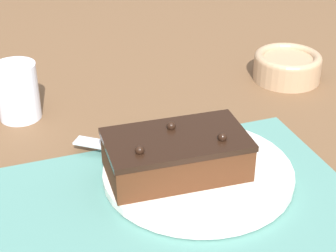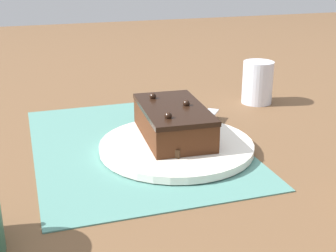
# 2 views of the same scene
# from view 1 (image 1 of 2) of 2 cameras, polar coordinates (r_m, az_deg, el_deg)

# --- Properties ---
(ground_plane) EXTENTS (3.00, 3.00, 0.00)m
(ground_plane) POSITION_cam_1_polar(r_m,az_deg,el_deg) (0.70, 1.17, -8.71)
(ground_plane) COLOR brown
(placemat_woven) EXTENTS (0.46, 0.34, 0.00)m
(placemat_woven) POSITION_cam_1_polar(r_m,az_deg,el_deg) (0.70, 1.17, -8.58)
(placemat_woven) COLOR slate
(placemat_woven) RESTS_ON ground_plane
(cake_plate) EXTENTS (0.25, 0.25, 0.01)m
(cake_plate) POSITION_cam_1_polar(r_m,az_deg,el_deg) (0.75, 3.07, -4.74)
(cake_plate) COLOR white
(cake_plate) RESTS_ON placemat_woven
(chocolate_cake) EXTENTS (0.19, 0.11, 0.06)m
(chocolate_cake) POSITION_cam_1_polar(r_m,az_deg,el_deg) (0.73, 0.84, -2.89)
(chocolate_cake) COLOR #472614
(chocolate_cake) RESTS_ON cake_plate
(serving_knife) EXTENTS (0.21, 0.17, 0.01)m
(serving_knife) POSITION_cam_1_polar(r_m,az_deg,el_deg) (0.76, 1.87, -3.17)
(serving_knife) COLOR #472D19
(serving_knife) RESTS_ON cake_plate
(drinking_glass) EXTENTS (0.07, 0.07, 0.09)m
(drinking_glass) POSITION_cam_1_polar(r_m,az_deg,el_deg) (0.91, -15.04, 3.41)
(drinking_glass) COLOR white
(drinking_glass) RESTS_ON ground_plane
(small_bowl) EXTENTS (0.12, 0.12, 0.05)m
(small_bowl) POSITION_cam_1_polar(r_m,az_deg,el_deg) (1.04, 12.02, 6.02)
(small_bowl) COLOR tan
(small_bowl) RESTS_ON ground_plane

